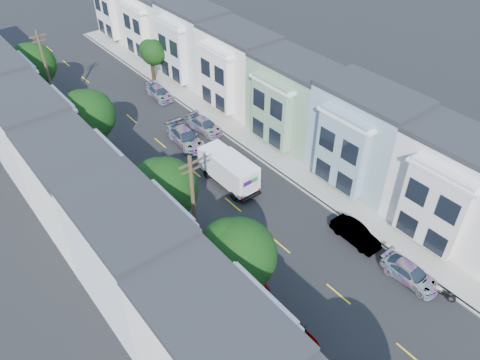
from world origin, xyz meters
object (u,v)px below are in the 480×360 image
at_px(parked_left_b, 291,330).
at_px(tree_far_r, 153,53).
at_px(tree_c, 165,190).
at_px(tree_d, 88,116).
at_px(lead_sedan, 185,137).
at_px(tree_e, 33,65).
at_px(motorcycle, 441,293).
at_px(tree_b, 238,256).
at_px(utility_pole_far, 49,79).
at_px(parked_right_a, 410,274).
at_px(parked_left_c, 241,280).
at_px(fedex_truck, 229,169).
at_px(parked_left_d, 141,181).
at_px(parked_right_b, 355,234).
at_px(utility_pole_near, 194,217).
at_px(parked_right_d, 159,93).
at_px(parked_right_c, 205,125).

bearing_deg(parked_left_b, tree_far_r, 72.90).
xyz_separation_m(tree_c, tree_d, (-0.00, 13.01, 0.06)).
bearing_deg(lead_sedan, tree_d, 168.18).
distance_m(tree_e, motorcycle, 45.17).
relative_size(tree_b, tree_far_r, 1.52).
distance_m(utility_pole_far, parked_right_a, 38.20).
bearing_deg(utility_pole_far, parked_left_c, -87.26).
xyz_separation_m(tree_d, tree_e, (0.00, 14.09, -0.24)).
xyz_separation_m(tree_far_r, motorcycle, (-1.56, -40.99, -3.11)).
bearing_deg(tree_far_r, fedex_truck, -103.80).
bearing_deg(tree_far_r, parked_right_a, -92.95).
distance_m(tree_c, tree_far_r, 28.02).
relative_size(tree_e, parked_left_d, 1.68).
xyz_separation_m(parked_left_b, parked_right_a, (9.80, -1.91, -0.06)).
bearing_deg(tree_b, utility_pole_far, 90.00).
bearing_deg(parked_right_a, fedex_truck, 99.34).
xyz_separation_m(tree_c, utility_pole_far, (0.00, 22.21, 0.08)).
xyz_separation_m(parked_left_c, parked_left_d, (0.00, 14.21, -0.01)).
bearing_deg(lead_sedan, parked_right_b, -76.78).
relative_size(tree_b, motorcycle, 3.94).
bearing_deg(utility_pole_near, motorcycle, -47.12).
height_order(utility_pole_far, parked_left_c, utility_pole_far).
bearing_deg(tree_b, motorcycle, -34.09).
relative_size(tree_b, tree_d, 1.03).
distance_m(lead_sedan, parked_right_d, 10.33).
height_order(parked_left_b, parked_right_b, parked_left_b).
xyz_separation_m(parked_left_b, parked_left_c, (0.00, 5.09, 0.01)).
distance_m(parked_left_c, parked_right_b, 10.00).
bearing_deg(tree_b, parked_right_b, -2.89).
relative_size(utility_pole_near, parked_left_c, 1.96).
distance_m(tree_b, tree_e, 35.55).
distance_m(tree_b, parked_left_c, 5.07).
bearing_deg(utility_pole_far, parked_right_a, -72.83).
relative_size(fedex_truck, parked_left_b, 1.43).
distance_m(tree_e, utility_pole_near, 30.89).
bearing_deg(tree_e, fedex_truck, -72.25).
xyz_separation_m(lead_sedan, parked_right_d, (2.89, 9.91, -0.13)).
distance_m(tree_b, tree_d, 21.45).
height_order(parked_right_c, motorcycle, parked_right_c).
height_order(tree_c, parked_right_c, tree_c).
distance_m(parked_left_c, parked_right_c, 20.79).
xyz_separation_m(utility_pole_near, parked_left_d, (1.40, 10.98, -4.45)).
bearing_deg(tree_e, parked_right_a, -74.76).
xyz_separation_m(tree_far_r, parked_left_c, (-11.80, -31.70, -2.82)).
distance_m(tree_d, parked_left_d, 7.45).
distance_m(tree_c, parked_right_d, 23.73).
distance_m(utility_pole_far, parked_right_c, 16.27).
bearing_deg(utility_pole_near, parked_right_c, 53.42).
bearing_deg(fedex_truck, utility_pole_near, -140.51).
height_order(tree_c, parked_left_c, tree_c).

